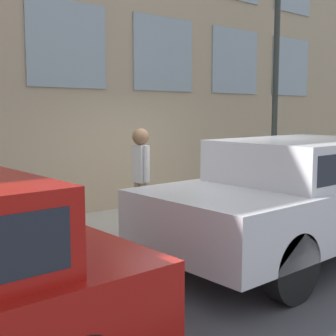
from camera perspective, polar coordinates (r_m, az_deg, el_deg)
name	(u,v)px	position (r m, az deg, el deg)	size (l,w,h in m)	color
ground_plane	(211,241)	(7.71, 5.26, -8.85)	(80.00, 80.00, 0.00)	#47474C
sidewalk	(161,222)	(8.60, -0.86, -6.66)	(2.54, 60.00, 0.14)	#A8A093
fire_hydrant	(194,205)	(7.94, 3.18, -4.59)	(0.36, 0.47, 0.72)	gold
person	(141,170)	(7.54, -3.34, -0.23)	(0.41, 0.27, 1.68)	#998466
parked_car_silver_near	(304,191)	(7.04, 16.24, -2.65)	(2.03, 5.09, 1.70)	black
street_lamp	(276,58)	(10.14, 13.06, 12.93)	(0.36, 0.36, 4.82)	#2D332D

